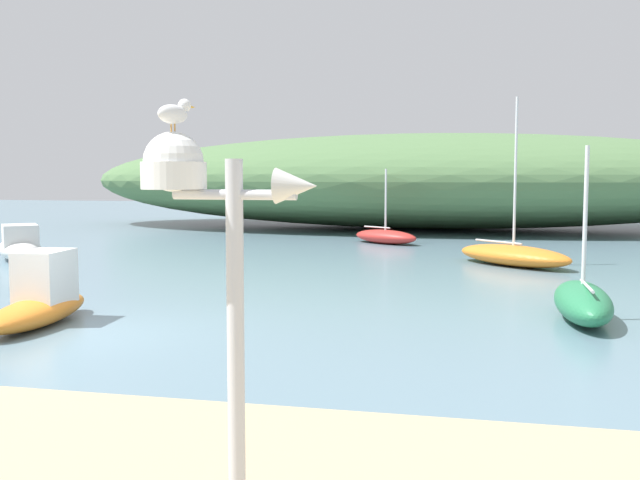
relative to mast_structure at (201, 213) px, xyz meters
The scene contains 9 objects.
ground_plane 8.53m from the mast_structure, 126.90° to the left, with size 120.00×120.00×0.00m, color slate.
distant_hill 33.97m from the mast_structure, 91.52° to the left, with size 36.86×14.54×4.93m, color #517547.
mast_structure is the anchor object (origin of this frame).
seagull_on_radar 0.71m from the mast_structure, behind, with size 0.21×0.31×0.23m.
sailboat_far_left 18.59m from the mast_structure, 80.94° to the left, with size 4.01×3.87×5.13m.
motorboat_east_reach 9.73m from the mast_structure, 130.07° to the left, with size 1.23×3.28×1.37m.
motorboat_west_reach 20.90m from the mast_structure, 128.20° to the left, with size 3.41×3.78×1.18m.
sailboat_by_sandbar 24.70m from the mast_structure, 94.31° to the left, with size 3.17×2.63×3.03m.
sailboat_far_right 10.75m from the mast_structure, 68.74° to the left, with size 1.01×3.29×3.34m.
Camera 1 is at (6.75, -11.17, 2.79)m, focal length 40.72 mm.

